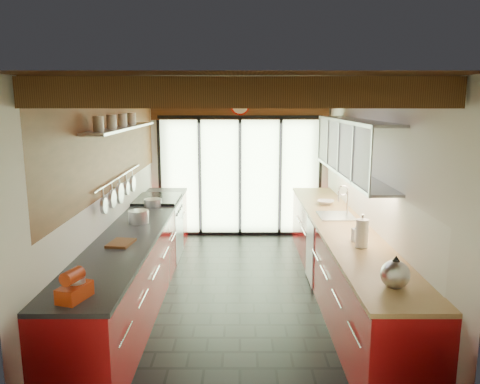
{
  "coord_description": "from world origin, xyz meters",
  "views": [
    {
      "loc": [
        0.0,
        -5.62,
        2.42
      ],
      "look_at": [
        0.0,
        0.4,
        1.25
      ],
      "focal_mm": 35.0,
      "sensor_mm": 36.0,
      "label": 1
    }
  ],
  "objects": [
    {
      "name": "bowl",
      "position": [
        1.27,
        1.14,
        0.95
      ],
      "size": [
        0.3,
        0.3,
        0.06
      ],
      "primitive_type": "imported",
      "rotation": [
        0.0,
        0.0,
        -0.26
      ],
      "color": "silver",
      "rests_on": "right_counter"
    },
    {
      "name": "glass_door",
      "position": [
        0.0,
        2.69,
        1.66
      ],
      "size": [
        2.95,
        0.1,
        2.9
      ],
      "color": "#C6EAAD",
      "rests_on": "ground"
    },
    {
      "name": "paper_towel",
      "position": [
        1.27,
        -0.94,
        1.07
      ],
      "size": [
        0.14,
        0.14,
        0.35
      ],
      "color": "white",
      "rests_on": "right_counter"
    },
    {
      "name": "kettle",
      "position": [
        1.27,
        -2.0,
        1.04
      ],
      "size": [
        0.26,
        0.31,
        0.28
      ],
      "color": "silver",
      "rests_on": "right_counter"
    },
    {
      "name": "right_counter",
      "position": [
        1.27,
        0.0,
        0.46
      ],
      "size": [
        0.68,
        5.0,
        0.92
      ],
      "color": "#A00F11",
      "rests_on": "ground"
    },
    {
      "name": "sink_assembly",
      "position": [
        1.29,
        0.4,
        0.96
      ],
      "size": [
        0.45,
        0.52,
        0.43
      ],
      "color": "silver",
      "rests_on": "right_counter"
    },
    {
      "name": "soap_bottle",
      "position": [
        1.27,
        -0.73,
        1.03
      ],
      "size": [
        0.1,
        0.1,
        0.21
      ],
      "primitive_type": "imported",
      "rotation": [
        0.0,
        0.0,
        0.06
      ],
      "color": "silver",
      "rests_on": "right_counter"
    },
    {
      "name": "stand_mixer",
      "position": [
        -1.27,
        -2.24,
        1.02
      ],
      "size": [
        0.24,
        0.31,
        0.25
      ],
      "color": "#BC330F",
      "rests_on": "left_counter"
    },
    {
      "name": "room_shell",
      "position": [
        0.0,
        0.0,
        1.65
      ],
      "size": [
        5.5,
        5.5,
        5.5
      ],
      "color": "silver",
      "rests_on": "ground"
    },
    {
      "name": "pot_large",
      "position": [
        -1.27,
        0.05,
        1.0
      ],
      "size": [
        0.26,
        0.26,
        0.16
      ],
      "primitive_type": "cylinder",
      "rotation": [
        0.0,
        0.0,
        -0.01
      ],
      "color": "silver",
      "rests_on": "left_counter"
    },
    {
      "name": "ceiling_beams",
      "position": [
        -0.0,
        0.38,
        2.46
      ],
      "size": [
        3.14,
        5.06,
        4.9
      ],
      "color": "#593316",
      "rests_on": "ground"
    },
    {
      "name": "left_wall_fixtures",
      "position": [
        -1.47,
        0.18,
        1.85
      ],
      "size": [
        0.28,
        2.6,
        0.96
      ],
      "color": "silver",
      "rests_on": "ground"
    },
    {
      "name": "upper_cabinets_right",
      "position": [
        1.43,
        0.3,
        1.85
      ],
      "size": [
        0.34,
        3.0,
        3.0
      ],
      "color": "silver",
      "rests_on": "ground"
    },
    {
      "name": "pot_small",
      "position": [
        -1.27,
        1.04,
        0.97
      ],
      "size": [
        0.34,
        0.34,
        0.1
      ],
      "primitive_type": "cylinder",
      "rotation": [
        0.0,
        0.0,
        -0.39
      ],
      "color": "silver",
      "rests_on": "left_counter"
    },
    {
      "name": "left_counter",
      "position": [
        -1.28,
        0.0,
        0.46
      ],
      "size": [
        0.68,
        5.0,
        0.92
      ],
      "color": "#A00F11",
      "rests_on": "ground"
    },
    {
      "name": "range_stove",
      "position": [
        -1.28,
        1.45,
        0.47
      ],
      "size": [
        0.66,
        0.9,
        0.97
      ],
      "color": "silver",
      "rests_on": "ground"
    },
    {
      "name": "ground",
      "position": [
        0.0,
        0.0,
        0.0
      ],
      "size": [
        5.5,
        5.5,
        0.0
      ],
      "primitive_type": "plane",
      "color": "black",
      "rests_on": "ground"
    },
    {
      "name": "cutting_board",
      "position": [
        -1.27,
        -0.84,
        0.93
      ],
      "size": [
        0.27,
        0.35,
        0.03
      ],
      "primitive_type": "cube",
      "rotation": [
        0.0,
        0.0,
        -0.14
      ],
      "color": "brown",
      "rests_on": "left_counter"
    }
  ]
}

